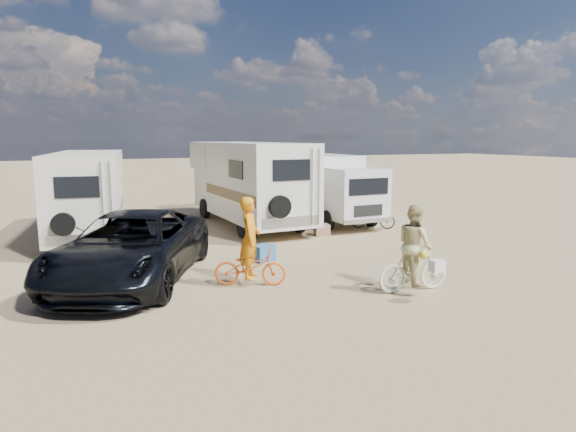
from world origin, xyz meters
name	(u,v)px	position (x,y,z in m)	size (l,w,h in m)	color
ground	(317,271)	(0.00, 0.00, 0.00)	(140.00, 140.00, 0.00)	tan
rv_main	(248,184)	(0.49, 7.20, 1.60)	(2.40, 7.64, 3.21)	white
rv_left	(89,195)	(-5.26, 6.98, 1.45)	(2.09, 7.02, 2.90)	white
box_truck	(327,188)	(3.72, 6.77, 1.35)	(2.14, 6.08, 2.70)	silver
dark_suv	(132,247)	(-4.45, 1.00, 0.82)	(2.71, 5.88, 1.63)	black
bike_man	(250,267)	(-1.96, -0.47, 0.44)	(0.58, 1.66, 0.87)	#F05C17
bike_woman	(414,269)	(1.27, -2.30, 0.52)	(0.48, 1.72, 1.03)	beige
rider_man	(250,245)	(-1.96, -0.47, 0.95)	(0.69, 0.45, 1.90)	orange
rider_woman	(414,252)	(1.27, -2.30, 0.89)	(0.87, 0.68, 1.78)	#CBBF81
bike_parked	(373,217)	(4.56, 4.59, 0.43)	(0.58, 1.65, 0.87)	#282A28
cooler	(263,253)	(-0.91, 1.55, 0.23)	(0.57, 0.41, 0.46)	#2D6192
crate	(322,230)	(2.21, 4.14, 0.20)	(0.50, 0.50, 0.40)	#917154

